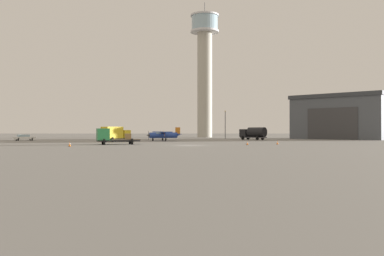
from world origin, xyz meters
name	(u,v)px	position (x,y,z in m)	size (l,w,h in m)	color
ground_plane	(189,145)	(0.00, 0.00, 0.00)	(400.00, 400.00, 0.00)	gray
control_tower	(205,63)	(3.80, 67.99, 23.73)	(9.05, 9.05, 43.21)	#B2AD9E
hangar	(346,117)	(40.86, 45.70, 5.79)	(30.31, 29.86, 11.54)	#4C5159
airplane_blue	(164,134)	(-6.05, 26.75, 1.39)	(7.80, 9.85, 2.98)	#2847A8
truck_box_yellow	(115,134)	(-15.00, 17.64, 1.66)	(5.46, 5.91, 3.03)	#38383D
truck_fuel_tanker_black	(254,133)	(14.88, 34.95, 1.68)	(6.35, 6.16, 3.03)	#38383D
truck_flatbed_green	(111,137)	(-12.95, 3.61, 1.29)	(7.43, 4.72, 2.65)	#38383D
car_white	(24,137)	(-37.47, 27.84, 0.74)	(4.60, 4.03, 1.37)	white
light_post_east	(225,122)	(8.94, 47.43, 4.63)	(0.44, 0.44, 7.65)	#38383D
traffic_cone_near_left	(70,144)	(-17.23, -4.63, 0.33)	(0.36, 0.36, 0.67)	black
traffic_cone_near_right	(277,142)	(14.65, 4.53, 0.33)	(0.36, 0.36, 0.67)	black
traffic_cone_mid_apron	(247,143)	(9.36, 2.13, 0.29)	(0.36, 0.36, 0.59)	black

